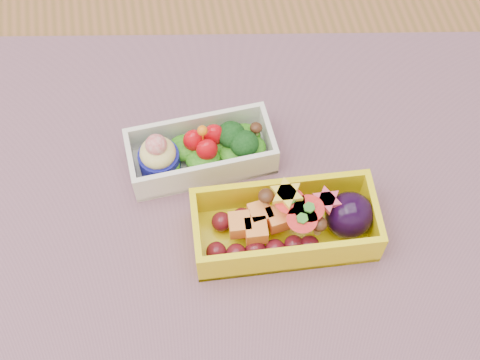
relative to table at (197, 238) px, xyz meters
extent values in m
cube|color=brown|center=(0.00, 0.00, 0.08)|extent=(1.20, 0.80, 0.04)
cylinder|color=brown|center=(0.54, 0.34, -0.30)|extent=(0.06, 0.06, 0.71)
cube|color=#885E6C|center=(0.04, -0.02, 0.10)|extent=(0.65, 0.54, 0.00)
cube|color=white|center=(0.02, 0.04, 0.12)|extent=(0.15, 0.07, 0.04)
ellipsoid|color=#51A922|center=(0.02, 0.04, 0.12)|extent=(0.14, 0.06, 0.02)
cylinder|color=navy|center=(-0.03, 0.03, 0.12)|extent=(0.04, 0.04, 0.03)
sphere|color=red|center=(-0.03, 0.03, 0.15)|extent=(0.02, 0.02, 0.02)
ellipsoid|color=red|center=(0.01, 0.04, 0.13)|extent=(0.02, 0.02, 0.03)
ellipsoid|color=red|center=(0.02, 0.03, 0.13)|extent=(0.02, 0.02, 0.03)
ellipsoid|color=red|center=(0.03, 0.05, 0.13)|extent=(0.02, 0.02, 0.03)
sphere|color=orange|center=(0.02, 0.04, 0.16)|extent=(0.01, 0.01, 0.01)
ellipsoid|color=black|center=(0.05, 0.04, 0.13)|extent=(0.03, 0.03, 0.02)
ellipsoid|color=black|center=(0.06, 0.03, 0.13)|extent=(0.03, 0.03, 0.02)
ellipsoid|color=#3F2111|center=(0.08, 0.05, 0.14)|extent=(0.01, 0.01, 0.01)
cube|color=yellow|center=(0.08, -0.06, 0.13)|extent=(0.18, 0.09, 0.05)
ellipsoid|color=#59101A|center=(0.05, -0.06, 0.12)|extent=(0.09, 0.05, 0.02)
cube|color=orange|center=(0.06, -0.06, 0.13)|extent=(0.05, 0.04, 0.02)
cone|color=red|center=(0.09, -0.05, 0.14)|extent=(0.03, 0.03, 0.03)
cone|color=red|center=(0.10, -0.06, 0.14)|extent=(0.03, 0.03, 0.03)
cone|color=red|center=(0.09, -0.07, 0.14)|extent=(0.03, 0.03, 0.03)
cylinder|color=yellow|center=(0.09, -0.04, 0.16)|extent=(0.03, 0.03, 0.01)
cylinder|color=#E53F5B|center=(0.12, -0.05, 0.15)|extent=(0.03, 0.03, 0.01)
ellipsoid|color=#3F2111|center=(0.07, -0.04, 0.14)|extent=(0.02, 0.02, 0.01)
ellipsoid|color=#3F2111|center=(0.11, -0.07, 0.14)|extent=(0.02, 0.02, 0.01)
ellipsoid|color=black|center=(0.14, -0.06, 0.13)|extent=(0.05, 0.04, 0.05)
camera|label=1|loc=(-0.01, -0.32, 0.69)|focal=49.88mm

